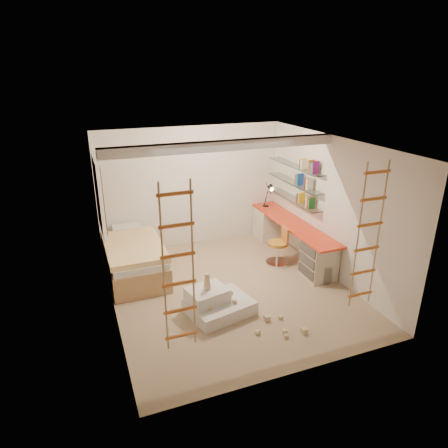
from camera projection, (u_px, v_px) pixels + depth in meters
name	position (u px, v px, depth m)	size (l,w,h in m)	color
floor	(230.00, 290.00, 7.13)	(4.50, 4.50, 0.00)	#9F8666
ceiling_beam	(224.00, 146.00, 6.48)	(4.00, 0.18, 0.16)	white
window_frame	(99.00, 195.00, 7.22)	(0.06, 1.15, 1.35)	white
window_blind	(101.00, 195.00, 7.23)	(0.02, 1.00, 1.20)	#4C2D1E
rope_ladder_left	(179.00, 270.00, 4.61)	(0.41, 0.04, 2.13)	#C86322
rope_ladder_right	(368.00, 237.00, 5.51)	(0.41, 0.04, 2.13)	orange
waste_bin	(325.00, 273.00, 7.35)	(0.26, 0.26, 0.33)	white
desk	(291.00, 238.00, 8.31)	(0.56, 2.80, 0.75)	red
shelves	(294.00, 183.00, 8.20)	(0.25, 1.80, 0.71)	white
bed	(134.00, 258.00, 7.59)	(1.02, 2.00, 0.69)	#AD7F51
task_lamp	(270.00, 192.00, 8.86)	(0.14, 0.36, 0.57)	black
swivel_chair	(278.00, 251.00, 7.98)	(0.52, 0.52, 0.78)	#B07722
play_platform	(216.00, 303.00, 6.40)	(1.13, 0.96, 0.44)	silver
toy_blocks	(247.00, 308.00, 6.15)	(1.29, 1.15, 0.71)	#CCB284
books	(295.00, 177.00, 8.15)	(0.14, 0.58, 0.92)	#1E722D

